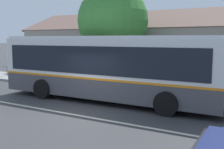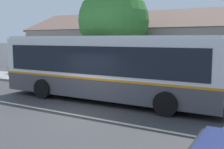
{
  "view_description": "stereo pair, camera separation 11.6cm",
  "coord_description": "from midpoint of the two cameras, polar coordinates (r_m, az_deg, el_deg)",
  "views": [
    {
      "loc": [
        7.22,
        -8.71,
        3.07
      ],
      "look_at": [
        0.5,
        2.51,
        1.39
      ],
      "focal_mm": 45.0,
      "sensor_mm": 36.0,
      "label": 1
    },
    {
      "loc": [
        7.32,
        -8.65,
        3.07
      ],
      "look_at": [
        0.5,
        2.51,
        1.39
      ],
      "focal_mm": 45.0,
      "sensor_mm": 36.0,
      "label": 2
    }
  ],
  "objects": [
    {
      "name": "bench_down_street",
      "position": [
        18.22,
        -7.97,
        -0.62
      ],
      "size": [
        1.69,
        0.51,
        0.94
      ],
      "color": "brown",
      "rests_on": "sidewalk_far"
    },
    {
      "name": "street_tree_secondary",
      "position": [
        18.61,
        -0.14,
        10.26
      ],
      "size": [
        4.62,
        4.62,
        6.52
      ],
      "color": "#4C3828",
      "rests_on": "ground"
    },
    {
      "name": "bench_by_building",
      "position": [
        21.32,
        -16.47,
        0.3
      ],
      "size": [
        1.64,
        0.51,
        0.94
      ],
      "color": "brown",
      "rests_on": "sidewalk_far"
    },
    {
      "name": "bike_rack",
      "position": [
        23.94,
        -21.54,
        1.11
      ],
      "size": [
        1.16,
        0.06,
        0.78
      ],
      "color": "slate",
      "rests_on": "sidewalk_far"
    },
    {
      "name": "ground_plane",
      "position": [
        11.73,
        -8.8,
        -7.93
      ],
      "size": [
        300.0,
        300.0,
        0.0
      ],
      "primitive_type": "plane",
      "color": "#38383A"
    },
    {
      "name": "transit_bus",
      "position": [
        13.75,
        -1.28,
        1.68
      ],
      "size": [
        11.41,
        2.92,
        3.19
      ],
      "color": "#47474C",
      "rests_on": "ground"
    },
    {
      "name": "sidewalk_far",
      "position": [
        16.65,
        4.5,
        -3.05
      ],
      "size": [
        60.0,
        3.0,
        0.15
      ],
      "primitive_type": "cube",
      "color": "gray",
      "rests_on": "ground"
    },
    {
      "name": "lane_divider_stripe",
      "position": [
        11.73,
        -8.8,
        -7.91
      ],
      "size": [
        60.0,
        0.16,
        0.01
      ],
      "primitive_type": "cube",
      "color": "beige",
      "rests_on": "ground"
    },
    {
      "name": "community_building",
      "position": [
        22.26,
        15.27,
        4.27
      ],
      "size": [
        27.39,
        8.29,
        6.33
      ],
      "color": "gray",
      "rests_on": "ground"
    }
  ]
}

